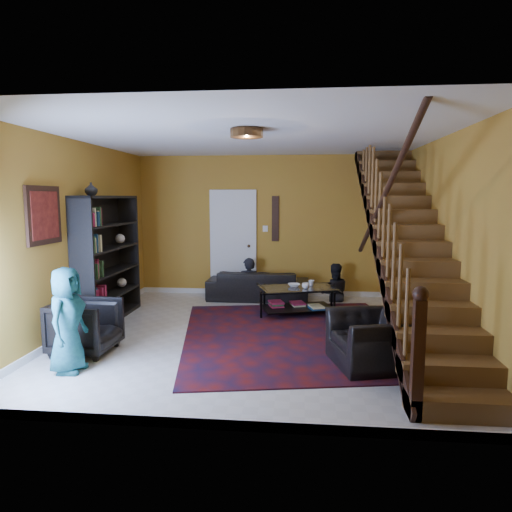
{
  "coord_description": "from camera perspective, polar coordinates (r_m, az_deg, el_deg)",
  "views": [
    {
      "loc": [
        0.67,
        -6.37,
        1.98
      ],
      "look_at": [
        -0.01,
        0.4,
        1.1
      ],
      "focal_mm": 32.0,
      "sensor_mm": 36.0,
      "label": 1
    }
  ],
  "objects": [
    {
      "name": "sofa",
      "position": [
        8.87,
        0.26,
        -3.64
      ],
      "size": [
        1.95,
        0.79,
        0.57
      ],
      "primitive_type": "imported",
      "rotation": [
        0.0,
        0.0,
        3.13
      ],
      "color": "black",
      "rests_on": "floor"
    },
    {
      "name": "popcorn_bucket",
      "position": [
        6.12,
        -21.96,
        -11.08
      ],
      "size": [
        0.14,
        0.14,
        0.15
      ],
      "primitive_type": "cylinder",
      "rotation": [
        0.0,
        0.0,
        -0.03
      ],
      "color": "red",
      "rests_on": "rug"
    },
    {
      "name": "framed_picture",
      "position": [
        6.36,
        -25.01,
        4.63
      ],
      "size": [
        0.04,
        0.74,
        0.74
      ],
      "primitive_type": "cube",
      "color": "maroon",
      "rests_on": "room"
    },
    {
      "name": "coffee_table",
      "position": [
        7.75,
        5.22,
        -5.36
      ],
      "size": [
        1.4,
        1.07,
        0.47
      ],
      "rotation": [
        0.0,
        0.0,
        0.31
      ],
      "color": "black",
      "rests_on": "floor"
    },
    {
      "name": "vase",
      "position": [
        7.16,
        -19.92,
        7.88
      ],
      "size": [
        0.18,
        0.18,
        0.19
      ],
      "primitive_type": "imported",
      "color": "#999999",
      "rests_on": "bookshelf"
    },
    {
      "name": "person_child",
      "position": [
        5.61,
        -22.54,
        -7.38
      ],
      "size": [
        0.4,
        0.6,
        1.21
      ],
      "primitive_type": "imported",
      "rotation": [
        0.0,
        0.0,
        1.55
      ],
      "color": "#1A6264",
      "rests_on": "armchair_left"
    },
    {
      "name": "armchair_left",
      "position": [
        6.26,
        -20.51,
        -8.25
      ],
      "size": [
        0.78,
        0.76,
        0.68
      ],
      "primitive_type": "imported",
      "rotation": [
        0.0,
        0.0,
        1.53
      ],
      "color": "black",
      "rests_on": "floor"
    },
    {
      "name": "ceiling_fixture",
      "position": [
        5.66,
        -1.19,
        15.11
      ],
      "size": [
        0.4,
        0.4,
        0.1
      ],
      "primitive_type": "cylinder",
      "color": "#3F2814",
      "rests_on": "room"
    },
    {
      "name": "room",
      "position": [
        8.19,
        -8.67,
        -6.33
      ],
      "size": [
        5.5,
        5.5,
        5.5
      ],
      "color": "#AB7126",
      "rests_on": "ground"
    },
    {
      "name": "cup_b",
      "position": [
        7.87,
        6.94,
        -3.36
      ],
      "size": [
        0.12,
        0.12,
        0.09
      ],
      "primitive_type": "imported",
      "rotation": [
        0.0,
        0.0,
        -0.24
      ],
      "color": "#999999",
      "rests_on": "coffee_table"
    },
    {
      "name": "person_adult_a",
      "position": [
        8.96,
        -0.91,
        -4.2
      ],
      "size": [
        0.48,
        0.34,
        1.26
      ],
      "primitive_type": "imported",
      "rotation": [
        0.0,
        0.0,
        3.23
      ],
      "color": "black",
      "rests_on": "sofa"
    },
    {
      "name": "rug",
      "position": [
        6.68,
        5.22,
        -9.79
      ],
      "size": [
        3.82,
        4.19,
        0.02
      ],
      "primitive_type": "cube",
      "rotation": [
        0.0,
        0.0,
        0.18
      ],
      "color": "#4F0F0E",
      "rests_on": "floor"
    },
    {
      "name": "bowl",
      "position": [
        7.76,
        4.77,
        -3.65
      ],
      "size": [
        0.23,
        0.23,
        0.05
      ],
      "primitive_type": "imported",
      "rotation": [
        0.0,
        0.0,
        0.12
      ],
      "color": "#999999",
      "rests_on": "coffee_table"
    },
    {
      "name": "person_adult_b",
      "position": [
        8.94,
        9.73,
        -4.64
      ],
      "size": [
        0.61,
        0.5,
        1.17
      ],
      "primitive_type": "imported",
      "rotation": [
        0.0,
        0.0,
        3.24
      ],
      "color": "black",
      "rests_on": "sofa"
    },
    {
      "name": "bookshelf",
      "position": [
        7.68,
        -17.95,
        -0.57
      ],
      "size": [
        0.35,
        1.8,
        2.0
      ],
      "color": "black",
      "rests_on": "floor"
    },
    {
      "name": "staircase",
      "position": [
        6.56,
        18.48,
        1.93
      ],
      "size": [
        0.95,
        5.02,
        3.18
      ],
      "color": "brown",
      "rests_on": "floor"
    },
    {
      "name": "floor",
      "position": [
        6.7,
        -0.29,
        -9.79
      ],
      "size": [
        5.5,
        5.5,
        0.0
      ],
      "primitive_type": "plane",
      "color": "beige",
      "rests_on": "ground"
    },
    {
      "name": "armchair_right",
      "position": [
        5.6,
        14.18,
        -10.2
      ],
      "size": [
        1.04,
        1.13,
        0.62
      ],
      "primitive_type": "imported",
      "rotation": [
        0.0,
        0.0,
        -1.32
      ],
      "color": "black",
      "rests_on": "floor"
    },
    {
      "name": "wall_hanging",
      "position": [
        9.12,
        2.43,
        4.68
      ],
      "size": [
        0.14,
        0.03,
        0.9
      ],
      "primitive_type": "cube",
      "color": "black",
      "rests_on": "room"
    },
    {
      "name": "door",
      "position": [
        9.25,
        -2.86,
        1.45
      ],
      "size": [
        0.82,
        0.05,
        2.05
      ],
      "primitive_type": "cube",
      "color": "silver",
      "rests_on": "floor"
    },
    {
      "name": "cup_a",
      "position": [
        7.61,
        6.23,
        -3.71
      ],
      "size": [
        0.14,
        0.14,
        0.1
      ],
      "primitive_type": "imported",
      "rotation": [
        0.0,
        0.0,
        0.15
      ],
      "color": "#999999",
      "rests_on": "coffee_table"
    }
  ]
}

